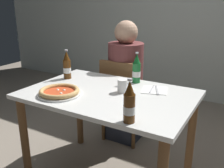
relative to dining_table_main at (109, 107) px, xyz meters
name	(u,v)px	position (x,y,z in m)	size (l,w,h in m)	color
back_wall_tiled	(191,7)	(0.00, 2.20, 0.66)	(7.00, 0.10, 2.60)	silver
dining_table_main	(109,107)	(0.00, 0.00, 0.00)	(1.20, 0.80, 0.75)	silver
chair_behind_table	(123,96)	(-0.20, 0.61, -0.15)	(0.41, 0.41, 0.85)	brown
diner_seated	(125,85)	(-0.20, 0.66, -0.05)	(0.34, 0.34, 1.21)	#2D3342
pizza_margherita_near	(59,92)	(-0.27, -0.21, 0.14)	(0.30, 0.30, 0.04)	white
beer_bottle_left	(136,70)	(0.07, 0.32, 0.22)	(0.07, 0.07, 0.25)	#196B2D
beer_bottle_center	(67,66)	(-0.48, 0.13, 0.22)	(0.07, 0.07, 0.25)	#512D0F
beer_bottle_right	(129,104)	(0.34, -0.34, 0.22)	(0.07, 0.07, 0.25)	#512D0F
napkin_with_cutlery	(154,90)	(0.27, 0.21, 0.12)	(0.22, 0.22, 0.01)	white
paper_cup	(123,86)	(0.08, 0.06, 0.16)	(0.07, 0.07, 0.10)	white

